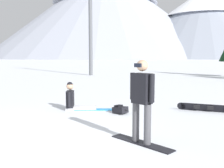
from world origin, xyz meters
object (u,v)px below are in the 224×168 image
(backpack_black, at_px, (120,110))
(ski_lift_tower, at_px, (90,7))
(loose_snowboard_near_left, at_px, (204,107))
(snowboarder_foreground, at_px, (142,100))
(snowboarder_midground, at_px, (75,100))

(backpack_black, relative_size, ski_lift_tower, 0.05)
(backpack_black, bearing_deg, loose_snowboard_near_left, 30.69)
(snowboarder_foreground, relative_size, ski_lift_tower, 0.15)
(ski_lift_tower, bearing_deg, loose_snowboard_near_left, -48.75)
(loose_snowboard_near_left, distance_m, backpack_black, 2.85)
(loose_snowboard_near_left, height_order, backpack_black, backpack_black)
(loose_snowboard_near_left, distance_m, ski_lift_tower, 18.84)
(snowboarder_foreground, xyz_separation_m, snowboarder_midground, (-3.17, 2.41, -0.61))
(snowboarder_foreground, distance_m, loose_snowboard_near_left, 4.17)
(loose_snowboard_near_left, xyz_separation_m, backpack_black, (-2.45, -1.46, -0.00))
(snowboarder_midground, xyz_separation_m, ski_lift_tower, (-7.60, 14.90, 6.20))
(snowboarder_foreground, distance_m, ski_lift_tower, 21.14)
(snowboarder_foreground, height_order, backpack_black, snowboarder_foreground)
(snowboarder_foreground, xyz_separation_m, backpack_black, (-1.54, 2.53, -0.82))
(backpack_black, height_order, ski_lift_tower, ski_lift_tower)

